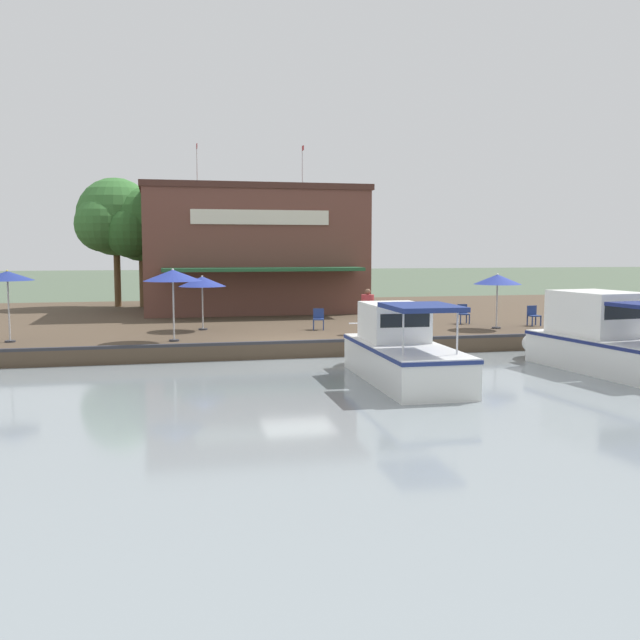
{
  "coord_description": "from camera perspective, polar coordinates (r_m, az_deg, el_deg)",
  "views": [
    {
      "loc": [
        24.01,
        -4.67,
        3.87
      ],
      "look_at": [
        -1.0,
        1.01,
        1.3
      ],
      "focal_mm": 40.0,
      "sensor_mm": 36.0,
      "label": 1
    }
  ],
  "objects": [
    {
      "name": "waterfront_restaurant",
      "position": [
        38.27,
        -5.51,
        5.65
      ],
      "size": [
        9.17,
        11.37,
        8.75
      ],
      "color": "brown",
      "rests_on": "quay_deck"
    },
    {
      "name": "motorboat_fourth_along",
      "position": [
        21.09,
        6.17,
        -2.51
      ],
      "size": [
        6.96,
        2.23,
        2.32
      ],
      "color": "white",
      "rests_on": "river_water"
    },
    {
      "name": "tree_upstream_bank",
      "position": [
        41.22,
        -14.25,
        7.23
      ],
      "size": [
        4.29,
        4.09,
        6.65
      ],
      "color": "brown",
      "rests_on": "quay_deck"
    },
    {
      "name": "motorboat_far_downstream",
      "position": [
        24.18,
        21.66,
        -1.61
      ],
      "size": [
        7.33,
        3.29,
        2.44
      ],
      "color": "silver",
      "rests_on": "river_water"
    },
    {
      "name": "cafe_chair_far_corner_seat",
      "position": [
        31.71,
        16.69,
        0.43
      ],
      "size": [
        0.45,
        0.45,
        0.85
      ],
      "color": "navy",
      "rests_on": "quay_deck"
    },
    {
      "name": "ground_plane",
      "position": [
        24.77,
        -1.77,
        -3.27
      ],
      "size": [
        220.0,
        220.0,
        0.0
      ],
      "primitive_type": "plane",
      "color": "#4C5B47"
    },
    {
      "name": "cafe_chair_facing_river",
      "position": [
        28.89,
        -0.12,
        0.17
      ],
      "size": [
        0.53,
        0.53,
        0.85
      ],
      "color": "navy",
      "rests_on": "quay_deck"
    },
    {
      "name": "patio_umbrella_back_row",
      "position": [
        30.05,
        14.01,
        3.16
      ],
      "size": [
        1.94,
        1.94,
        2.27
      ],
      "color": "#B7B7B7",
      "rests_on": "quay_deck"
    },
    {
      "name": "patio_umbrella_mid_patio_right",
      "position": [
        25.63,
        -11.69,
        3.5
      ],
      "size": [
        2.07,
        2.07,
        2.58
      ],
      "color": "#B7B7B7",
      "rests_on": "quay_deck"
    },
    {
      "name": "quay_deck",
      "position": [
        35.5,
        -5.16,
        -0.07
      ],
      "size": [
        22.0,
        56.0,
        0.6
      ],
      "primitive_type": "cube",
      "color": "#4C3D2D",
      "rests_on": "ground"
    },
    {
      "name": "tree_behind_restaurant",
      "position": [
        41.84,
        -16.27,
        7.77
      ],
      "size": [
        4.58,
        4.37,
        7.24
      ],
      "color": "brown",
      "rests_on": "quay_deck"
    },
    {
      "name": "cafe_chair_beside_entrance",
      "position": [
        31.78,
        11.37,
        0.57
      ],
      "size": [
        0.48,
        0.48,
        0.85
      ],
      "color": "navy",
      "rests_on": "quay_deck"
    },
    {
      "name": "patio_umbrella_near_quay_edge",
      "position": [
        27.13,
        -23.74,
        3.23
      ],
      "size": [
        1.81,
        1.81,
        2.54
      ],
      "color": "#B7B7B7",
      "rests_on": "quay_deck"
    },
    {
      "name": "quay_edge_fender",
      "position": [
        24.77,
        -1.81,
        -1.75
      ],
      "size": [
        0.2,
        50.4,
        0.1
      ],
      "primitive_type": "cube",
      "color": "#2D2D33",
      "rests_on": "quay_deck"
    },
    {
      "name": "patio_umbrella_by_entrance",
      "position": [
        29.03,
        -9.41,
        3.05
      ],
      "size": [
        1.9,
        1.9,
        2.2
      ],
      "color": "#B7B7B7",
      "rests_on": "quay_deck"
    },
    {
      "name": "person_mid_patio",
      "position": [
        27.53,
        3.83,
        1.18
      ],
      "size": [
        0.49,
        0.49,
        1.74
      ],
      "color": "gold",
      "rests_on": "quay_deck"
    }
  ]
}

